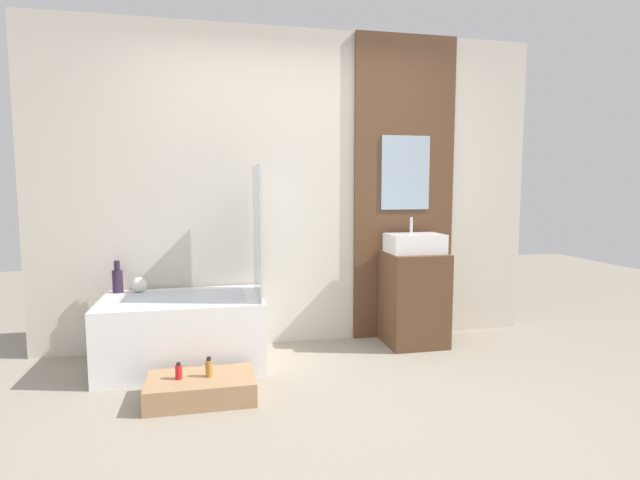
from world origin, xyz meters
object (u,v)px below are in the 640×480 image
(sink, at_px, (415,243))
(vase_tall_dark, at_px, (118,280))
(vase_round_light, at_px, (139,285))
(bottle_soap_primary, at_px, (179,372))
(bathtub, at_px, (183,331))
(bottle_soap_secondary, at_px, (209,368))
(wooden_step_bench, at_px, (201,388))

(sink, height_order, vase_tall_dark, sink)
(vase_round_light, height_order, bottle_soap_primary, vase_round_light)
(bathtub, bearing_deg, bottle_soap_secondary, -73.99)
(vase_tall_dark, relative_size, vase_round_light, 2.11)
(vase_round_light, bearing_deg, bathtub, -38.21)
(wooden_step_bench, bearing_deg, vase_tall_dark, 124.01)
(sink, height_order, bottle_soap_secondary, sink)
(vase_tall_dark, relative_size, bottle_soap_secondary, 1.96)
(sink, relative_size, vase_round_light, 3.89)
(bottle_soap_primary, bearing_deg, vase_tall_dark, 118.02)
(bathtub, bearing_deg, wooden_step_bench, -78.12)
(vase_round_light, height_order, bottle_soap_secondary, vase_round_light)
(bathtub, height_order, vase_tall_dark, vase_tall_dark)
(wooden_step_bench, relative_size, vase_tall_dark, 2.69)
(sink, relative_size, bottle_soap_primary, 4.36)
(bottle_soap_primary, xyz_separation_m, bottle_soap_secondary, (0.18, 0.00, 0.01))
(vase_round_light, bearing_deg, vase_tall_dark, 173.00)
(vase_tall_dark, bearing_deg, wooden_step_bench, -55.99)
(wooden_step_bench, bearing_deg, bottle_soap_secondary, 0.00)
(vase_tall_dark, bearing_deg, bathtub, -29.83)
(bottle_soap_secondary, bearing_deg, bathtub, 106.01)
(bathtub, height_order, bottle_soap_primary, bathtub)
(bottle_soap_secondary, bearing_deg, vase_tall_dark, 126.06)
(sink, bearing_deg, vase_tall_dark, 176.08)
(vase_round_light, relative_size, bottle_soap_primary, 1.12)
(bathtub, height_order, bottle_soap_secondary, bathtub)
(bottle_soap_primary, distance_m, bottle_soap_secondary, 0.18)
(sink, distance_m, bottle_soap_secondary, 1.96)
(bathtub, distance_m, bottle_soap_secondary, 0.68)
(wooden_step_bench, distance_m, sink, 2.05)
(sink, xyz_separation_m, vase_round_light, (-2.20, 0.14, -0.28))
(vase_tall_dark, xyz_separation_m, vase_round_light, (0.16, -0.02, -0.04))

